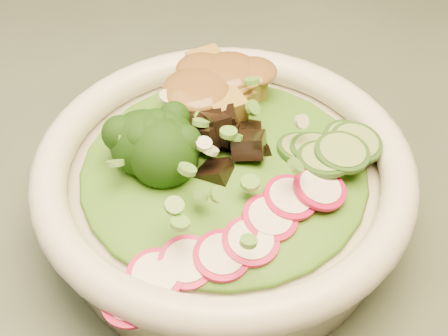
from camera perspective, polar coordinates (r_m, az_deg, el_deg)
dining_table at (r=0.64m, az=-10.69°, el=-10.23°), size 1.20×0.80×0.75m
salad_bowl at (r=0.50m, az=0.00°, el=-1.69°), size 0.30×0.30×0.08m
lettuce_bed at (r=0.48m, az=0.00°, el=0.08°), size 0.22×0.22×0.03m
broccoli_florets at (r=0.47m, az=-8.34°, el=0.49°), size 0.11×0.11×0.05m
radish_slices at (r=0.43m, az=1.95°, el=-6.26°), size 0.13×0.09×0.02m
cucumber_slices at (r=0.49m, az=8.42°, el=2.04°), size 0.10×0.10×0.04m
mushroom_heap at (r=0.48m, az=-0.25°, el=2.54°), size 0.10×0.10×0.04m
tofu_cubes at (r=0.53m, az=-0.99°, el=6.53°), size 0.12×0.10×0.04m
peanut_sauce at (r=0.52m, az=-1.01°, el=7.77°), size 0.08×0.06×0.02m
scallion_garnish at (r=0.46m, az=0.00°, el=2.42°), size 0.21×0.21×0.03m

